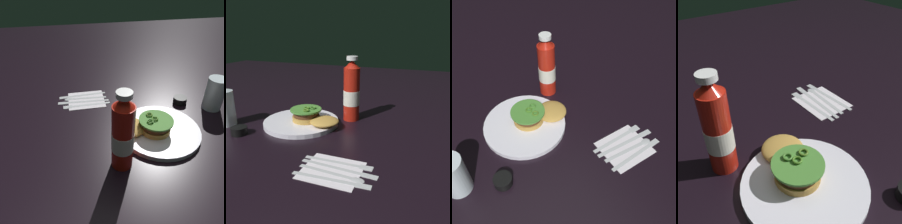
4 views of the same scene
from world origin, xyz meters
The scene contains 11 objects.
ground_plane centered at (0.00, 0.00, 0.00)m, with size 3.00×3.00×0.00m, color black.
dinner_plate centered at (0.04, 0.02, 0.01)m, with size 0.28×0.28×0.02m, color white.
burger_sandwich centered at (0.09, 0.02, 0.04)m, with size 0.19×0.13×0.05m.
ketchup_bottle centered at (0.20, 0.14, 0.11)m, with size 0.06×0.06×0.25m.
water_glass centered at (-0.22, -0.09, 0.07)m, with size 0.07×0.07×0.13m, color silver.
condiment_cup centered at (-0.11, -0.14, 0.01)m, with size 0.06×0.06×0.03m, color black.
napkin centered at (0.27, -0.24, 0.00)m, with size 0.15×0.14×0.00m, color white.
butter_knife centered at (0.30, -0.28, 0.00)m, with size 0.20×0.02×0.00m.
spoon_utensil centered at (0.30, -0.25, 0.00)m, with size 0.18×0.03×0.00m.
steak_knife centered at (0.30, -0.22, 0.00)m, with size 0.21×0.03×0.00m.
fork_utensil centered at (0.29, -0.20, 0.00)m, with size 0.19×0.02×0.00m.
Camera 1 is at (0.32, 0.58, 0.52)m, focal length 35.75 mm.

